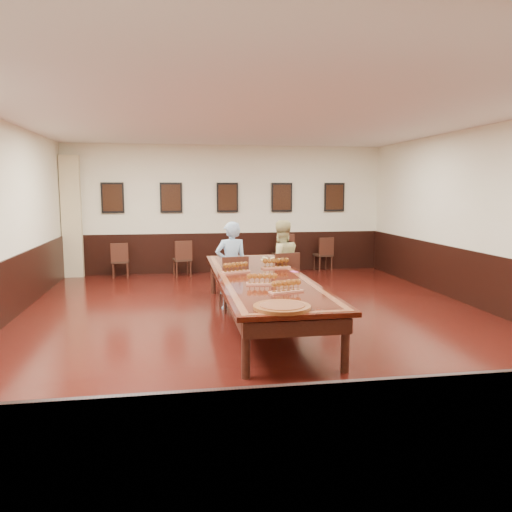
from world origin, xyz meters
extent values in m
cube|color=black|center=(0.00, 0.00, -0.01)|extent=(8.00, 10.00, 0.02)
cube|color=white|center=(0.00, 0.00, 3.21)|extent=(8.00, 10.00, 0.02)
cube|color=#F2EFCB|center=(0.00, 5.01, 1.60)|extent=(8.00, 0.02, 3.20)
cube|color=#F2EFCB|center=(0.00, -5.01, 1.60)|extent=(8.00, 0.02, 3.20)
cube|color=#F2EFCB|center=(4.01, 0.00, 1.60)|extent=(0.02, 10.00, 3.20)
imported|color=#4E90C4|center=(-0.36, 0.97, 0.78)|extent=(0.61, 0.44, 1.55)
imported|color=#D3C984|center=(0.56, 1.15, 0.78)|extent=(0.86, 0.72, 1.55)
cube|color=#EE4FB5|center=(0.60, 0.27, 0.76)|extent=(0.12, 0.16, 0.01)
cube|color=beige|center=(-3.75, 4.82, 1.45)|extent=(0.45, 0.18, 2.90)
cube|color=black|center=(0.00, 4.98, 0.50)|extent=(7.98, 0.04, 1.00)
cube|color=black|center=(0.00, -4.98, 0.50)|extent=(7.98, 0.04, 1.00)
cube|color=black|center=(3.98, 0.00, 0.50)|extent=(0.04, 9.98, 1.00)
cube|color=black|center=(0.00, 0.00, 0.72)|extent=(1.40, 5.00, 0.06)
cube|color=#9A5632|center=(0.00, 0.00, 0.75)|extent=(1.28, 4.88, 0.00)
cube|color=black|center=(0.00, 0.00, 0.75)|extent=(1.10, 4.70, 0.00)
cube|color=black|center=(0.00, 0.00, 0.57)|extent=(1.25, 4.85, 0.18)
cylinder|color=black|center=(-0.58, -2.32, 0.34)|extent=(0.10, 0.10, 0.69)
cylinder|color=black|center=(0.58, -2.32, 0.34)|extent=(0.10, 0.10, 0.69)
cylinder|color=black|center=(-0.58, 2.32, 0.34)|extent=(0.10, 0.10, 0.69)
cylinder|color=black|center=(0.58, 2.32, 0.34)|extent=(0.10, 0.10, 0.69)
cube|color=black|center=(-2.80, 4.94, 1.90)|extent=(0.54, 0.03, 0.74)
cube|color=black|center=(-2.80, 4.92, 1.90)|extent=(0.46, 0.01, 0.64)
cube|color=black|center=(-1.40, 4.94, 1.90)|extent=(0.54, 0.03, 0.74)
cube|color=black|center=(-1.40, 4.92, 1.90)|extent=(0.46, 0.01, 0.64)
cube|color=black|center=(0.00, 4.94, 1.90)|extent=(0.54, 0.03, 0.74)
cube|color=black|center=(0.00, 4.92, 1.90)|extent=(0.46, 0.01, 0.64)
cube|color=black|center=(1.40, 4.94, 1.90)|extent=(0.54, 0.03, 0.74)
cube|color=black|center=(1.40, 4.92, 1.90)|extent=(0.46, 0.01, 0.64)
cube|color=black|center=(2.80, 4.94, 1.90)|extent=(0.54, 0.03, 0.74)
cube|color=black|center=(2.80, 4.92, 1.90)|extent=(0.46, 0.01, 0.64)
cube|color=#AF6649|center=(-0.36, 0.35, 0.77)|extent=(0.49, 0.31, 0.03)
cube|color=#AF6649|center=(0.38, 0.69, 0.77)|extent=(0.51, 0.21, 0.03)
cube|color=#AF6649|center=(-0.12, -0.75, 0.76)|extent=(0.47, 0.20, 0.03)
cube|color=#AF6649|center=(0.10, -1.33, 0.77)|extent=(0.48, 0.27, 0.03)
cylinder|color=#B5200C|center=(0.14, -0.05, 0.76)|extent=(0.22, 0.22, 0.02)
cylinder|color=silver|center=(0.14, -0.05, 0.78)|extent=(0.12, 0.12, 0.01)
cylinder|color=#633013|center=(-0.14, -2.20, 0.77)|extent=(0.79, 0.79, 0.04)
cylinder|color=#9A5632|center=(-0.14, -2.20, 0.80)|extent=(0.63, 0.63, 0.01)
camera|label=1|loc=(-1.34, -7.63, 2.11)|focal=35.00mm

